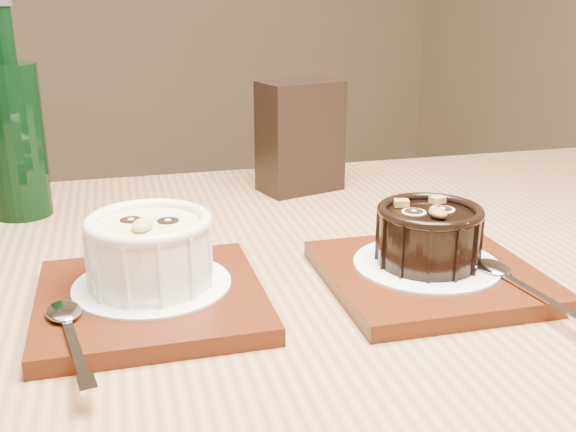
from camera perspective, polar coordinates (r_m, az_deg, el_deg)
name	(u,v)px	position (r m, az deg, el deg)	size (l,w,h in m)	color
table	(288,372)	(0.64, -0.04, -13.06)	(1.27, 0.91, 0.75)	olive
tray_left	(151,300)	(0.56, -11.51, -6.95)	(0.18, 0.18, 0.01)	#4C1D0C
doily_left	(152,284)	(0.57, -11.41, -5.66)	(0.13, 0.13, 0.00)	white
ramekin_white	(150,247)	(0.56, -11.62, -2.60)	(0.10, 0.10, 0.06)	white
spoon_left	(70,331)	(0.51, -17.96, -9.28)	(0.03, 0.13, 0.01)	silver
tray_right	(430,275)	(0.61, 11.89, -4.95)	(0.18, 0.18, 0.01)	#4C1D0C
doily_right	(427,263)	(0.61, 11.66, -3.96)	(0.13, 0.13, 0.00)	white
ramekin_dark	(429,232)	(0.60, 11.84, -1.36)	(0.09, 0.09, 0.06)	black
spoon_right	(520,282)	(0.59, 19.05, -5.33)	(0.03, 0.13, 0.01)	silver
condiment_stand	(300,137)	(0.86, 1.04, 6.73)	(0.10, 0.06, 0.14)	black
green_bottle	(14,135)	(0.81, -22.16, 6.39)	(0.06, 0.06, 0.24)	black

